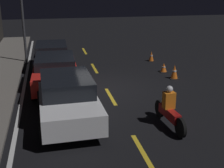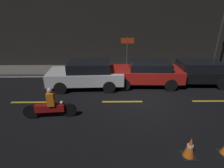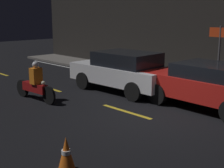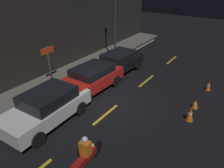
% 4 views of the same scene
% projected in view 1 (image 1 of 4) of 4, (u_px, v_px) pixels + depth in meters
% --- Properties ---
extents(ground_plane, '(56.00, 56.00, 0.00)m').
position_uv_depth(ground_plane, '(106.00, 89.00, 13.88)').
color(ground_plane, black).
extents(lane_dash_b, '(2.00, 0.14, 0.01)m').
position_uv_depth(lane_dash_b, '(142.00, 152.00, 8.77)').
color(lane_dash_b, gold).
rests_on(lane_dash_b, ground).
extents(lane_dash_c, '(2.00, 0.14, 0.01)m').
position_uv_depth(lane_dash_c, '(111.00, 96.00, 12.95)').
color(lane_dash_c, gold).
rests_on(lane_dash_c, ground).
extents(lane_dash_d, '(2.00, 0.14, 0.01)m').
position_uv_depth(lane_dash_d, '(94.00, 68.00, 17.13)').
color(lane_dash_d, gold).
rests_on(lane_dash_d, ground).
extents(lane_dash_e, '(2.00, 0.14, 0.01)m').
position_uv_depth(lane_dash_e, '(84.00, 51.00, 21.31)').
color(lane_dash_e, gold).
rests_on(lane_dash_e, ground).
extents(lane_solid_kerb, '(25.20, 0.14, 0.01)m').
position_uv_depth(lane_solid_kerb, '(23.00, 94.00, 13.18)').
color(lane_solid_kerb, silver).
rests_on(lane_solid_kerb, ground).
extents(sedan_white, '(4.30, 2.09, 1.54)m').
position_uv_depth(sedan_white, '(67.00, 98.00, 10.52)').
color(sedan_white, silver).
rests_on(sedan_white, ground).
extents(taxi_red, '(4.26, 2.09, 1.44)m').
position_uv_depth(taxi_red, '(55.00, 71.00, 13.72)').
color(taxi_red, red).
rests_on(taxi_red, ground).
extents(van_black, '(4.31, 1.99, 1.42)m').
position_uv_depth(van_black, '(52.00, 56.00, 16.51)').
color(van_black, black).
rests_on(van_black, ground).
extents(motorcycle, '(2.18, 0.38, 1.38)m').
position_uv_depth(motorcycle, '(170.00, 110.00, 10.14)').
color(motorcycle, black).
rests_on(motorcycle, ground).
extents(traffic_cone_near, '(0.44, 0.44, 0.70)m').
position_uv_depth(traffic_cone_near, '(174.00, 72.00, 15.20)').
color(traffic_cone_near, black).
rests_on(traffic_cone_near, ground).
extents(traffic_cone_mid, '(0.42, 0.42, 0.49)m').
position_uv_depth(traffic_cone_mid, '(164.00, 68.00, 16.35)').
color(traffic_cone_mid, black).
rests_on(traffic_cone_mid, ground).
extents(traffic_cone_far, '(0.37, 0.37, 0.60)m').
position_uv_depth(traffic_cone_far, '(151.00, 56.00, 18.54)').
color(traffic_cone_far, black).
rests_on(traffic_cone_far, ground).
extents(street_lamp, '(0.28, 0.28, 5.76)m').
position_uv_depth(street_lamp, '(22.00, 6.00, 17.16)').
color(street_lamp, '#333338').
rests_on(street_lamp, ground).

